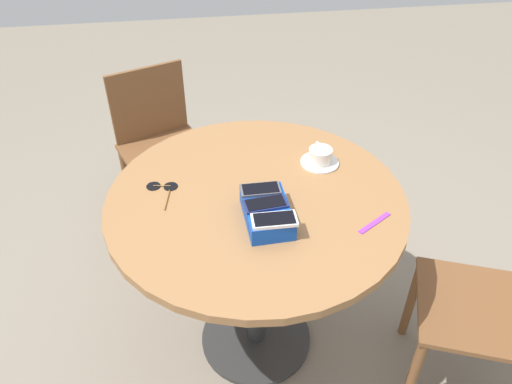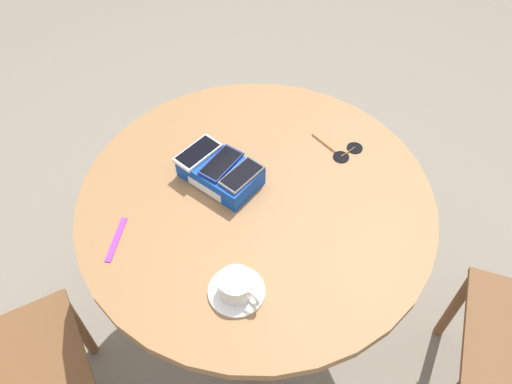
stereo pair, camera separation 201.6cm
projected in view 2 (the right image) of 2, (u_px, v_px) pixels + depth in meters
ground_plane at (256, 319)px, 1.98m from camera, size 8.00×8.00×0.00m
round_table at (256, 225)px, 1.49m from camera, size 0.99×0.99×0.78m
phone_box at (220, 172)px, 1.40m from camera, size 0.22×0.14×0.06m
phone_white at (198, 153)px, 1.40m from camera, size 0.07×0.14×0.01m
phone_navy at (221, 163)px, 1.38m from camera, size 0.08×0.14×0.01m
phone_gray at (242, 175)px, 1.35m from camera, size 0.06×0.13×0.01m
saucer at (237, 291)px, 1.19m from camera, size 0.14×0.14×0.01m
coffee_cup at (237, 286)px, 1.17m from camera, size 0.11×0.08×0.05m
lanyard_strap at (116, 239)px, 1.29m from camera, size 0.09×0.13×0.00m
sunglasses at (345, 151)px, 1.49m from camera, size 0.16×0.11×0.01m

